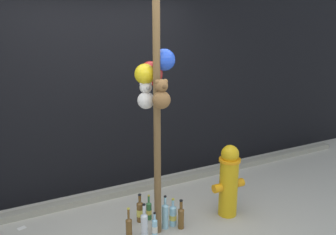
{
  "coord_description": "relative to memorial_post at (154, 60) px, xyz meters",
  "views": [
    {
      "loc": [
        -1.22,
        -2.71,
        2.11
      ],
      "look_at": [
        0.3,
        0.21,
        1.24
      ],
      "focal_mm": 36.9,
      "sensor_mm": 36.0,
      "label": 1
    }
  ],
  "objects": [
    {
      "name": "building_wall",
      "position": [
        -0.18,
        1.3,
        -0.12
      ],
      "size": [
        10.0,
        0.2,
        3.37
      ],
      "color": "black",
      "rests_on": "ground_plane"
    },
    {
      "name": "curb_strip",
      "position": [
        -0.18,
        0.91,
        -1.76
      ],
      "size": [
        8.0,
        0.12,
        0.08
      ],
      "primitive_type": "cube",
      "color": "gray",
      "rests_on": "ground_plane"
    },
    {
      "name": "memorial_post",
      "position": [
        0.0,
        0.0,
        0.0
      ],
      "size": [
        0.47,
        0.5,
        2.97
      ],
      "color": "brown",
      "rests_on": "ground_plane"
    },
    {
      "name": "fire_hydrant",
      "position": [
        0.87,
        -0.1,
        -1.38
      ],
      "size": [
        0.4,
        0.24,
        0.84
      ],
      "color": "gold",
      "rests_on": "ground_plane"
    },
    {
      "name": "bottle_0",
      "position": [
        -0.1,
        -0.17,
        -1.68
      ],
      "size": [
        0.06,
        0.06,
        0.31
      ],
      "color": "#93CCE0",
      "rests_on": "ground_plane"
    },
    {
      "name": "bottle_1",
      "position": [
        -0.19,
        -0.13,
        -1.64
      ],
      "size": [
        0.07,
        0.07,
        0.41
      ],
      "color": "silver",
      "rests_on": "ground_plane"
    },
    {
      "name": "bottle_2",
      "position": [
        0.2,
        -0.02,
        -1.68
      ],
      "size": [
        0.08,
        0.08,
        0.32
      ],
      "color": "#93CCE0",
      "rests_on": "ground_plane"
    },
    {
      "name": "bottle_3",
      "position": [
        -0.09,
        0.22,
        -1.68
      ],
      "size": [
        0.08,
        0.08,
        0.33
      ],
      "color": "brown",
      "rests_on": "ground_plane"
    },
    {
      "name": "bottle_4",
      "position": [
        0.25,
        -0.11,
        -1.67
      ],
      "size": [
        0.07,
        0.07,
        0.33
      ],
      "color": "brown",
      "rests_on": "ground_plane"
    },
    {
      "name": "bottle_5",
      "position": [
        0.01,
        0.22,
        -1.69
      ],
      "size": [
        0.06,
        0.06,
        0.3
      ],
      "color": "#337038",
      "rests_on": "ground_plane"
    },
    {
      "name": "bottle_6",
      "position": [
        0.1,
        -0.03,
        -1.65
      ],
      "size": [
        0.07,
        0.07,
        0.38
      ],
      "color": "#93CCE0",
      "rests_on": "ground_plane"
    },
    {
      "name": "bottle_7",
      "position": [
        -0.33,
        -0.05,
        -1.67
      ],
      "size": [
        0.06,
        0.06,
        0.36
      ],
      "color": "brown",
      "rests_on": "ground_plane"
    },
    {
      "name": "litter_1",
      "position": [
        -1.29,
        0.68,
        -1.8
      ],
      "size": [
        0.1,
        0.08,
        0.01
      ],
      "primitive_type": "cube",
      "rotation": [
        0.0,
        0.0,
        1.87
      ],
      "color": "silver",
      "rests_on": "ground_plane"
    }
  ]
}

